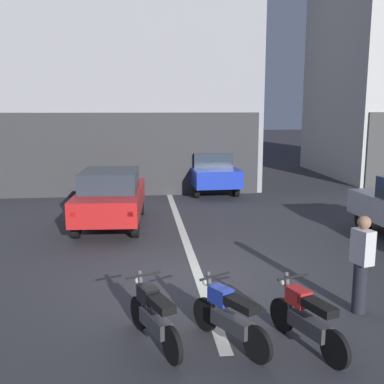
# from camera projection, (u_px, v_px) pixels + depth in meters

# --- Properties ---
(ground_plane) EXTENTS (120.00, 120.00, 0.00)m
(ground_plane) POSITION_uv_depth(u_px,v_px,m) (199.00, 278.00, 9.34)
(ground_plane) COLOR #333338
(lane_centre_line) EXTENTS (0.20, 18.00, 0.01)m
(lane_centre_line) POSITION_uv_depth(u_px,v_px,m) (175.00, 212.00, 15.20)
(lane_centre_line) COLOR silver
(lane_centre_line) RESTS_ON ground
(car_red_crossing_near) EXTENTS (2.00, 4.20, 1.64)m
(car_red_crossing_near) POSITION_uv_depth(u_px,v_px,m) (111.00, 196.00, 13.29)
(car_red_crossing_near) COLOR black
(car_red_crossing_near) RESTS_ON ground
(car_blue_down_street) EXTENTS (1.93, 4.17, 1.64)m
(car_blue_down_street) POSITION_uv_depth(u_px,v_px,m) (210.00, 170.00, 18.80)
(car_blue_down_street) COLOR black
(car_blue_down_street) RESTS_ON ground
(motorcycle_black_row_leftmost) EXTENTS (0.75, 1.57, 0.98)m
(motorcycle_black_row_leftmost) POSITION_uv_depth(u_px,v_px,m) (154.00, 315.00, 6.64)
(motorcycle_black_row_leftmost) COLOR black
(motorcycle_black_row_leftmost) RESTS_ON ground
(motorcycle_blue_row_left_mid) EXTENTS (0.89, 1.49, 0.98)m
(motorcycle_blue_row_left_mid) POSITION_uv_depth(u_px,v_px,m) (229.00, 315.00, 6.62)
(motorcycle_blue_row_left_mid) COLOR black
(motorcycle_blue_row_left_mid) RESTS_ON ground
(motorcycle_red_row_centre) EXTENTS (0.69, 1.60, 0.98)m
(motorcycle_red_row_centre) POSITION_uv_depth(u_px,v_px,m) (306.00, 317.00, 6.55)
(motorcycle_red_row_centre) COLOR black
(motorcycle_red_row_centre) RESTS_ON ground
(person_by_motorcycles) EXTENTS (0.31, 0.41, 1.67)m
(person_by_motorcycles) POSITION_uv_depth(u_px,v_px,m) (361.00, 264.00, 7.61)
(person_by_motorcycles) COLOR #23232D
(person_by_motorcycles) RESTS_ON ground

